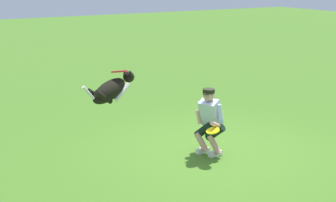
# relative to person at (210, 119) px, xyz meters

# --- Properties ---
(ground_plane) EXTENTS (60.00, 60.00, 0.00)m
(ground_plane) POSITION_rel_person_xyz_m (-0.15, -0.05, -0.70)
(ground_plane) COLOR #416F22
(person) EXTENTS (0.51, 0.70, 1.29)m
(person) POSITION_rel_person_xyz_m (0.00, 0.00, 0.00)
(person) COLOR silver
(person) RESTS_ON ground_plane
(dog) EXTENTS (0.99, 0.49, 0.47)m
(dog) POSITION_rel_person_xyz_m (2.25, 0.71, 1.01)
(dog) COLOR black
(frisbee_flying) EXTENTS (0.33, 0.33, 0.08)m
(frisbee_flying) POSITION_rel_person_xyz_m (2.10, 0.65, 1.25)
(frisbee_flying) COLOR red
(frisbee_held) EXTENTS (0.34, 0.35, 0.10)m
(frisbee_held) POSITION_rel_person_xyz_m (0.17, 0.34, -0.09)
(frisbee_held) COLOR yellow
(frisbee_held) RESTS_ON person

